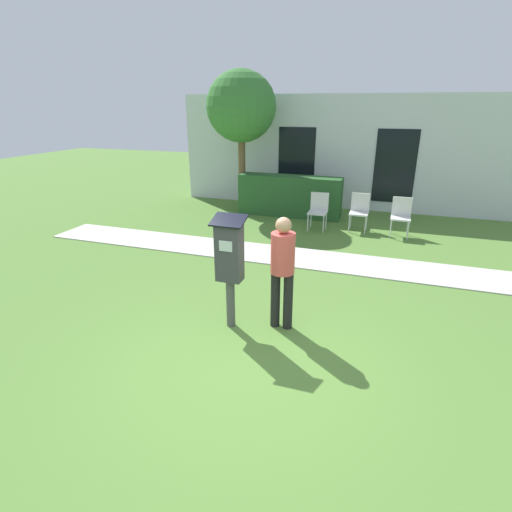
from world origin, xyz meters
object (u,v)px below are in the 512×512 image
person_standing (283,265)px  outdoor_chair_right (401,214)px  outdoor_chair_middle (359,209)px  parking_meter (229,258)px  outdoor_chair_left (318,208)px

person_standing → outdoor_chair_right: bearing=97.7°
person_standing → outdoor_chair_middle: size_ratio=1.76×
person_standing → parking_meter: bearing=-138.9°
parking_meter → outdoor_chair_left: (0.27, 5.02, -0.49)m
parking_meter → person_standing: (0.67, 0.20, -0.09)m
parking_meter → person_standing: bearing=16.3°
person_standing → outdoor_chair_right: (1.52, 4.93, -0.40)m
parking_meter → person_standing: size_ratio=1.01×
outdoor_chair_left → outdoor_chair_middle: same height
outdoor_chair_left → outdoor_chair_right: 1.93m
outdoor_chair_left → outdoor_chair_right: (1.92, 0.11, 0.00)m
parking_meter → outdoor_chair_middle: bearing=76.8°
person_standing → outdoor_chair_left: person_standing is taller
person_standing → outdoor_chair_left: bearing=119.6°
parking_meter → outdoor_chair_middle: 5.43m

